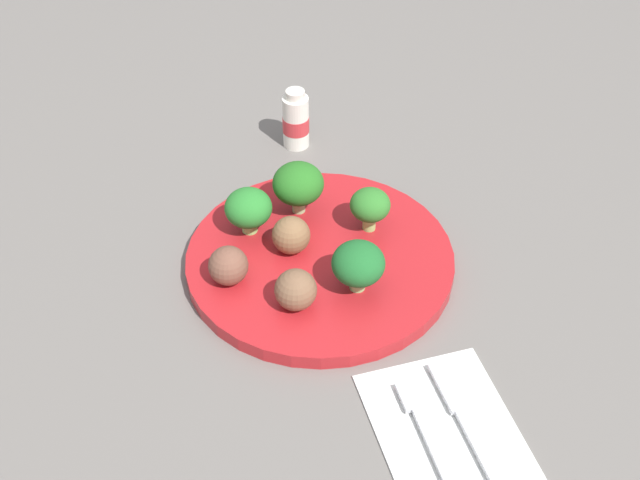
# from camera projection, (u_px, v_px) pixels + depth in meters

# --- Properties ---
(ground_plane) EXTENTS (4.00, 4.00, 0.00)m
(ground_plane) POSITION_uv_depth(u_px,v_px,m) (320.00, 265.00, 0.85)
(ground_plane) COLOR slate
(plate) EXTENTS (0.28, 0.28, 0.02)m
(plate) POSITION_uv_depth(u_px,v_px,m) (320.00, 260.00, 0.85)
(plate) COLOR red
(plate) RESTS_ON ground_plane
(broccoli_floret_near_rim) EXTENTS (0.05, 0.05, 0.05)m
(broccoli_floret_near_rim) POSITION_uv_depth(u_px,v_px,m) (248.00, 208.00, 0.85)
(broccoli_floret_near_rim) COLOR #95CF6F
(broccoli_floret_near_rim) RESTS_ON plate
(broccoli_floret_center) EXTENTS (0.04, 0.04, 0.05)m
(broccoli_floret_center) POSITION_uv_depth(u_px,v_px,m) (370.00, 206.00, 0.85)
(broccoli_floret_center) COLOR #A0C96B
(broccoli_floret_center) RESTS_ON plate
(broccoli_floret_mid_right) EXTENTS (0.06, 0.06, 0.06)m
(broccoli_floret_mid_right) POSITION_uv_depth(u_px,v_px,m) (298.00, 184.00, 0.87)
(broccoli_floret_mid_right) COLOR #9EBE80
(broccoli_floret_mid_right) RESTS_ON plate
(broccoli_floret_front_right) EXTENTS (0.05, 0.05, 0.05)m
(broccoli_floret_front_right) POSITION_uv_depth(u_px,v_px,m) (358.00, 264.00, 0.79)
(broccoli_floret_front_right) COLOR #98C475
(broccoli_floret_front_right) RESTS_ON plate
(meatball_far_rim) EXTENTS (0.04, 0.04, 0.04)m
(meatball_far_rim) POSITION_uv_depth(u_px,v_px,m) (296.00, 290.00, 0.78)
(meatball_far_rim) COLOR brown
(meatball_far_rim) RESTS_ON plate
(meatball_center) EXTENTS (0.04, 0.04, 0.04)m
(meatball_center) POSITION_uv_depth(u_px,v_px,m) (291.00, 235.00, 0.84)
(meatball_center) COLOR brown
(meatball_center) RESTS_ON plate
(meatball_front_right) EXTENTS (0.04, 0.04, 0.04)m
(meatball_front_right) POSITION_uv_depth(u_px,v_px,m) (227.00, 263.00, 0.81)
(meatball_front_right) COLOR brown
(meatball_front_right) RESTS_ON plate
(napkin) EXTENTS (0.18, 0.14, 0.01)m
(napkin) POSITION_uv_depth(u_px,v_px,m) (449.00, 436.00, 0.69)
(napkin) COLOR white
(napkin) RESTS_ON ground_plane
(fork) EXTENTS (0.12, 0.03, 0.01)m
(fork) POSITION_uv_depth(u_px,v_px,m) (427.00, 430.00, 0.69)
(fork) COLOR silver
(fork) RESTS_ON napkin
(knife) EXTENTS (0.15, 0.03, 0.01)m
(knife) POSITION_uv_depth(u_px,v_px,m) (466.00, 421.00, 0.70)
(knife) COLOR silver
(knife) RESTS_ON napkin
(yogurt_bottle) EXTENTS (0.03, 0.03, 0.08)m
(yogurt_bottle) POSITION_uv_depth(u_px,v_px,m) (296.00, 121.00, 1.00)
(yogurt_bottle) COLOR white
(yogurt_bottle) RESTS_ON ground_plane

